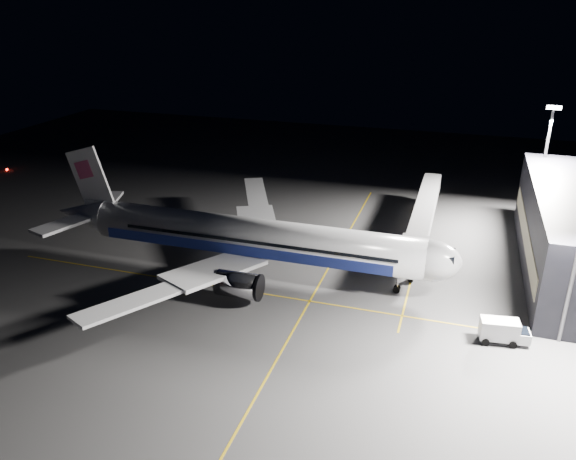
% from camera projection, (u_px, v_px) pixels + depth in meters
% --- Properties ---
extents(ground, '(200.00, 200.00, 0.00)m').
position_uv_depth(ground, '(255.00, 271.00, 81.57)').
color(ground, '#4C4C4F').
rests_on(ground, ground).
extents(guide_line_main, '(0.25, 80.00, 0.01)m').
position_uv_depth(guide_line_main, '(321.00, 281.00, 78.76)').
color(guide_line_main, gold).
rests_on(guide_line_main, ground).
extents(guide_line_cross, '(70.00, 0.25, 0.01)m').
position_uv_depth(guide_line_cross, '(239.00, 290.00, 76.30)').
color(guide_line_cross, gold).
rests_on(guide_line_cross, ground).
extents(guide_line_side, '(0.25, 40.00, 0.01)m').
position_uv_depth(guide_line_side, '(416.00, 262.00, 84.17)').
color(guide_line_side, gold).
rests_on(guide_line_side, ground).
extents(airliner, '(61.48, 54.22, 16.64)m').
position_uv_depth(airliner, '(247.00, 237.00, 79.87)').
color(airliner, silver).
rests_on(airliner, ground).
extents(jet_bridge, '(3.60, 34.40, 6.30)m').
position_uv_depth(jet_bridge, '(423.00, 215.00, 89.47)').
color(jet_bridge, '#B2B2B7').
rests_on(jet_bridge, ground).
extents(floodlight_mast_north, '(2.40, 0.68, 20.70)m').
position_uv_depth(floodlight_mast_north, '(545.00, 155.00, 93.64)').
color(floodlight_mast_north, '#59595E').
rests_on(floodlight_mast_north, ground).
extents(service_truck, '(5.76, 2.99, 2.82)m').
position_uv_depth(service_truck, '(504.00, 331.00, 64.30)').
color(service_truck, silver).
rests_on(service_truck, ground).
extents(baggage_tug, '(2.90, 2.49, 1.88)m').
position_uv_depth(baggage_tug, '(247.00, 221.00, 97.10)').
color(baggage_tug, black).
rests_on(baggage_tug, ground).
extents(safety_cone_a, '(0.46, 0.46, 0.69)m').
position_uv_depth(safety_cone_a, '(255.00, 256.00, 85.36)').
color(safety_cone_a, '#F8420A').
rests_on(safety_cone_a, ground).
extents(safety_cone_b, '(0.43, 0.43, 0.65)m').
position_uv_depth(safety_cone_b, '(241.00, 240.00, 90.90)').
color(safety_cone_b, '#F8420A').
rests_on(safety_cone_b, ground).
extents(safety_cone_c, '(0.34, 0.34, 0.51)m').
position_uv_depth(safety_cone_c, '(252.00, 256.00, 85.53)').
color(safety_cone_c, '#F8420A').
rests_on(safety_cone_c, ground).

